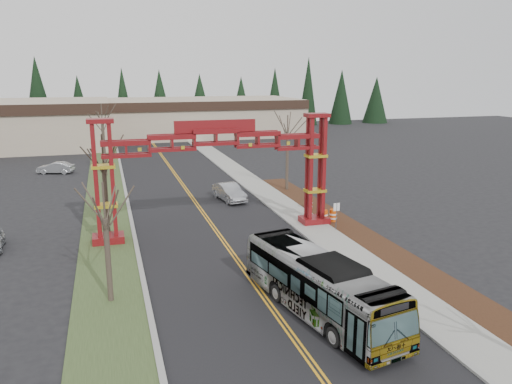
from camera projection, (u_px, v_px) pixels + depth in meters
name	position (u px, v px, depth m)	size (l,w,h in m)	color
ground	(308.00, 358.00, 21.39)	(200.00, 200.00, 0.00)	black
road	(201.00, 209.00, 44.67)	(12.00, 110.00, 0.02)	black
lane_line_left	(199.00, 209.00, 44.63)	(0.12, 100.00, 0.01)	orange
lane_line_right	(202.00, 209.00, 44.70)	(0.12, 100.00, 0.01)	orange
curb_right	(266.00, 204.00, 46.38)	(0.30, 110.00, 0.15)	#979793
sidewalk_right	(280.00, 202.00, 46.79)	(2.60, 110.00, 0.14)	gray
landscape_strip	(391.00, 254.00, 33.55)	(2.60, 50.00, 0.12)	#311C10
grass_median	(108.00, 216.00, 42.42)	(4.00, 110.00, 0.08)	#364723
curb_left	(130.00, 214.00, 42.93)	(0.30, 110.00, 0.15)	#979793
gateway_arch	(216.00, 156.00, 36.76)	(18.20, 1.60, 8.90)	maroon
retail_building_east	(199.00, 117.00, 97.83)	(38.00, 20.30, 7.00)	tan
conifer_treeline	(143.00, 99.00, 105.63)	(116.10, 5.60, 13.00)	black
transit_bus	(319.00, 285.00, 25.01)	(2.62, 11.21, 3.12)	#B9BDC1
silver_sedan	(229.00, 192.00, 47.67)	(1.72, 4.92, 1.62)	#A5A8AD
parked_car_far_a	(56.00, 168.00, 60.51)	(1.49, 4.27, 1.41)	#A9ADB1
bare_tree_median_near	(105.00, 219.00, 25.64)	(2.96, 2.96, 6.56)	#382D26
bare_tree_median_mid	(103.00, 164.00, 36.95)	(3.33, 3.33, 7.56)	#382D26
bare_tree_median_far	(102.00, 123.00, 57.89)	(3.36, 3.36, 8.50)	#382D26
bare_tree_right_far	(288.00, 135.00, 50.65)	(3.07, 3.07, 7.80)	#382D26
street_sign	(336.00, 211.00, 38.16)	(0.51, 0.06, 2.25)	#3F3F44
barrel_south	(333.00, 216.00, 40.65)	(0.60, 0.60, 1.12)	#D74D0B
barrel_mid	(324.00, 217.00, 40.52)	(0.59, 0.59, 1.09)	#D74D0B
barrel_north	(309.00, 204.00, 44.29)	(0.58, 0.58, 1.07)	#D74D0B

